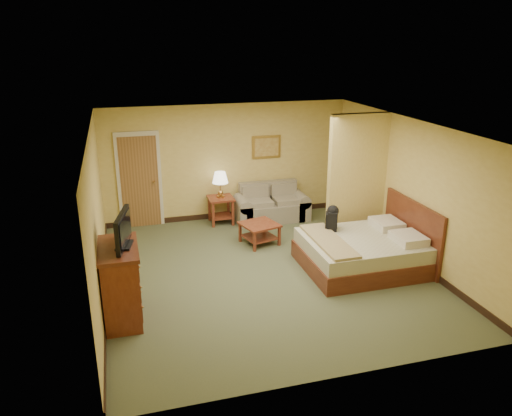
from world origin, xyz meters
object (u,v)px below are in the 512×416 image
object	(u,v)px
dresser	(121,283)
bed	(367,251)
coffee_table	(259,229)
loveseat	(271,208)

from	to	relation	value
dresser	bed	world-z (taller)	bed
coffee_table	dresser	size ratio (longest dim) A/B	0.71
bed	coffee_table	bearing A→B (deg)	134.93
loveseat	dresser	world-z (taller)	dresser
coffee_table	bed	distance (m)	2.21
loveseat	bed	xyz separation A→B (m)	(0.91, -2.85, 0.05)
loveseat	coffee_table	size ratio (longest dim) A/B	2.01
coffee_table	dresser	world-z (taller)	dresser
dresser	bed	size ratio (longest dim) A/B	0.54
coffee_table	loveseat	bearing A→B (deg)	63.20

